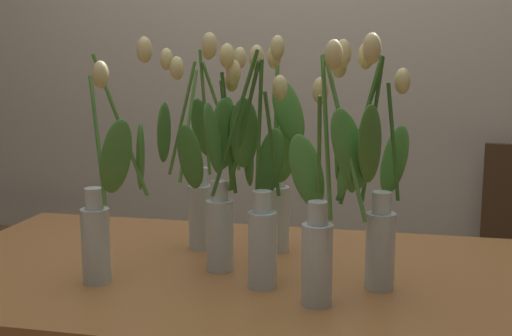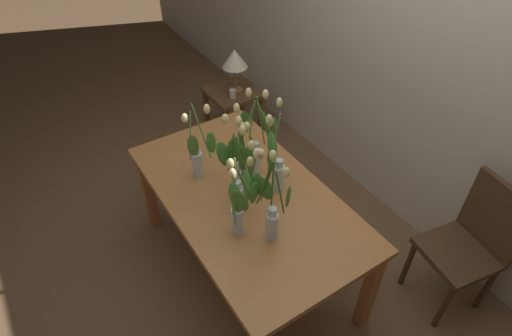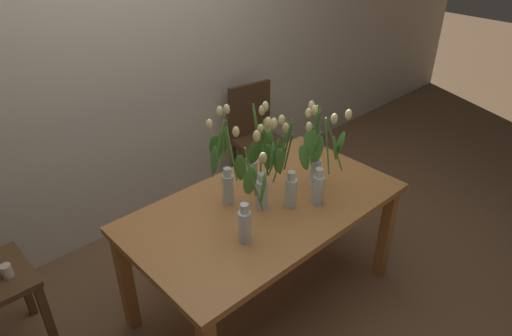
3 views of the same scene
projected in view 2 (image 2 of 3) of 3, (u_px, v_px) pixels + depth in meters
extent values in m
plane|color=brown|center=(248.00, 267.00, 2.99)|extent=(18.00, 18.00, 0.00)
cube|color=beige|center=(423.00, 45.00, 2.65)|extent=(9.00, 0.10, 2.70)
cube|color=#B7753D|center=(246.00, 196.00, 2.52)|extent=(1.60, 0.90, 0.04)
cube|color=#B7753D|center=(149.00, 192.00, 3.07)|extent=(0.07, 0.07, 0.70)
cube|color=#B7753D|center=(239.00, 156.00, 3.39)|extent=(0.07, 0.07, 0.70)
cube|color=#B7753D|center=(369.00, 290.00, 2.46)|extent=(0.07, 0.07, 0.70)
cylinder|color=silver|center=(238.00, 221.00, 2.22)|extent=(0.07, 0.07, 0.18)
cylinder|color=silver|center=(237.00, 207.00, 2.15)|extent=(0.04, 0.04, 0.05)
cylinder|color=silver|center=(238.00, 225.00, 2.24)|extent=(0.06, 0.06, 0.11)
cylinder|color=#56933D|center=(244.00, 185.00, 2.09)|extent=(0.02, 0.08, 0.25)
ellipsoid|color=#F4E093|center=(250.00, 162.00, 2.02)|extent=(0.04, 0.04, 0.06)
ellipsoid|color=#4C8E38|center=(247.00, 185.00, 2.16)|extent=(0.12, 0.05, 0.18)
cylinder|color=#56933D|center=(235.00, 193.00, 1.98)|extent=(0.10, 0.08, 0.33)
ellipsoid|color=#F4E093|center=(232.00, 174.00, 1.82)|extent=(0.04, 0.04, 0.06)
ellipsoid|color=#4C8E38|center=(240.00, 201.00, 1.96)|extent=(0.06, 0.11, 0.18)
cylinder|color=#56933D|center=(234.00, 188.00, 2.02)|extent=(0.04, 0.04, 0.34)
ellipsoid|color=#F4E093|center=(230.00, 164.00, 1.89)|extent=(0.04, 0.04, 0.06)
ellipsoid|color=#4C8E38|center=(236.00, 197.00, 1.99)|extent=(0.11, 0.06, 0.18)
cylinder|color=silver|center=(256.00, 160.00, 2.60)|extent=(0.07, 0.07, 0.18)
cylinder|color=silver|center=(256.00, 146.00, 2.53)|extent=(0.04, 0.04, 0.05)
cylinder|color=silver|center=(256.00, 164.00, 2.62)|extent=(0.06, 0.06, 0.11)
cylinder|color=#56933D|center=(252.00, 120.00, 2.46)|extent=(0.09, 0.02, 0.32)
ellipsoid|color=#F4E093|center=(249.00, 92.00, 2.38)|extent=(0.04, 0.04, 0.06)
ellipsoid|color=#427F33|center=(245.00, 122.00, 2.50)|extent=(0.04, 0.09, 0.18)
cylinder|color=#56933D|center=(268.00, 126.00, 2.41)|extent=(0.09, 0.10, 0.31)
ellipsoid|color=#F4E093|center=(279.00, 102.00, 2.30)|extent=(0.04, 0.04, 0.06)
ellipsoid|color=#427F33|center=(275.00, 127.00, 2.45)|extent=(0.08, 0.09, 0.18)
cylinder|color=#56933D|center=(261.00, 121.00, 2.42)|extent=(0.02, 0.06, 0.35)
ellipsoid|color=#F4E093|center=(265.00, 94.00, 2.31)|extent=(0.04, 0.04, 0.06)
ellipsoid|color=#427F33|center=(265.00, 124.00, 2.48)|extent=(0.10, 0.05, 0.18)
cylinder|color=#56933D|center=(246.00, 128.00, 2.41)|extent=(0.03, 0.11, 0.29)
ellipsoid|color=#F4E093|center=(237.00, 108.00, 2.30)|extent=(0.04, 0.04, 0.06)
ellipsoid|color=#427F33|center=(241.00, 143.00, 2.43)|extent=(0.10, 0.04, 0.18)
cylinder|color=silver|center=(238.00, 200.00, 2.34)|extent=(0.07, 0.07, 0.18)
cylinder|color=silver|center=(237.00, 185.00, 2.27)|extent=(0.04, 0.04, 0.05)
cylinder|color=silver|center=(238.00, 204.00, 2.36)|extent=(0.06, 0.06, 0.11)
cylinder|color=#3D752D|center=(240.00, 159.00, 2.19)|extent=(0.03, 0.06, 0.33)
ellipsoid|color=#F4E093|center=(243.00, 131.00, 2.09)|extent=(0.04, 0.04, 0.06)
ellipsoid|color=#427F33|center=(240.00, 154.00, 2.23)|extent=(0.08, 0.07, 0.17)
cylinder|color=#3D752D|center=(231.00, 153.00, 2.20)|extent=(0.12, 0.03, 0.34)
ellipsoid|color=#F4E093|center=(225.00, 119.00, 2.12)|extent=(0.04, 0.04, 0.06)
ellipsoid|color=#427F33|center=(223.00, 154.00, 2.24)|extent=(0.05, 0.10, 0.18)
cylinder|color=#3D752D|center=(238.00, 154.00, 2.21)|extent=(0.10, 0.08, 0.32)
ellipsoid|color=#F4E093|center=(239.00, 121.00, 2.15)|extent=(0.04, 0.04, 0.06)
ellipsoid|color=#427F33|center=(234.00, 151.00, 2.26)|extent=(0.07, 0.07, 0.17)
cylinder|color=#3D752D|center=(245.00, 166.00, 2.19)|extent=(0.03, 0.08, 0.25)
ellipsoid|color=#F4E093|center=(251.00, 145.00, 2.12)|extent=(0.04, 0.04, 0.06)
ellipsoid|color=#427F33|center=(251.00, 168.00, 2.26)|extent=(0.10, 0.05, 0.18)
cylinder|color=silver|center=(272.00, 227.00, 2.19)|extent=(0.07, 0.07, 0.18)
cylinder|color=silver|center=(272.00, 212.00, 2.12)|extent=(0.04, 0.04, 0.05)
cylinder|color=silver|center=(272.00, 230.00, 2.21)|extent=(0.06, 0.06, 0.11)
cylinder|color=#3D752D|center=(264.00, 184.00, 2.03)|extent=(0.09, 0.04, 0.33)
ellipsoid|color=#F4E093|center=(257.00, 153.00, 1.94)|extent=(0.04, 0.04, 0.06)
ellipsoid|color=#4C8E38|center=(254.00, 193.00, 2.08)|extent=(0.07, 0.08, 0.18)
cylinder|color=#3D752D|center=(280.00, 193.00, 2.03)|extent=(0.04, 0.05, 0.28)
ellipsoid|color=#F4E093|center=(287.00, 172.00, 1.93)|extent=(0.04, 0.04, 0.06)
ellipsoid|color=#4C8E38|center=(288.00, 197.00, 2.08)|extent=(0.10, 0.07, 0.18)
cylinder|color=#3D752D|center=(266.00, 184.00, 2.05)|extent=(0.10, 0.01, 0.31)
ellipsoid|color=#F4E093|center=(261.00, 154.00, 1.98)|extent=(0.04, 0.04, 0.06)
ellipsoid|color=#4C8E38|center=(257.00, 184.00, 2.08)|extent=(0.03, 0.10, 0.18)
cylinder|color=#3D752D|center=(273.00, 185.00, 2.03)|extent=(0.05, 0.03, 0.33)
ellipsoid|color=#F4E093|center=(273.00, 155.00, 1.94)|extent=(0.04, 0.04, 0.06)
ellipsoid|color=#4C8E38|center=(266.00, 189.00, 2.11)|extent=(0.07, 0.11, 0.18)
cylinder|color=silver|center=(241.00, 180.00, 2.47)|extent=(0.07, 0.07, 0.18)
cylinder|color=silver|center=(240.00, 165.00, 2.39)|extent=(0.04, 0.04, 0.05)
cylinder|color=silver|center=(241.00, 184.00, 2.49)|extent=(0.06, 0.06, 0.11)
cylinder|color=#3D752D|center=(242.00, 148.00, 2.28)|extent=(0.04, 0.01, 0.30)
ellipsoid|color=#F4E093|center=(243.00, 128.00, 2.17)|extent=(0.04, 0.04, 0.06)
ellipsoid|color=#427F33|center=(250.00, 158.00, 2.30)|extent=(0.03, 0.09, 0.18)
cylinder|color=#3D752D|center=(244.00, 147.00, 2.30)|extent=(0.03, 0.04, 0.28)
ellipsoid|color=#F4E093|center=(247.00, 127.00, 2.21)|extent=(0.04, 0.04, 0.06)
ellipsoid|color=#427F33|center=(252.00, 145.00, 2.33)|extent=(0.09, 0.09, 0.18)
cylinder|color=silver|center=(279.00, 178.00, 2.48)|extent=(0.07, 0.07, 0.18)
cylinder|color=silver|center=(279.00, 163.00, 2.40)|extent=(0.04, 0.04, 0.05)
cylinder|color=silver|center=(278.00, 182.00, 2.50)|extent=(0.06, 0.06, 0.11)
cylinder|color=#56933D|center=(274.00, 144.00, 2.28)|extent=(0.01, 0.08, 0.33)
ellipsoid|color=#F4E093|center=(270.00, 121.00, 2.15)|extent=(0.04, 0.04, 0.06)
ellipsoid|color=#4C8E38|center=(271.00, 161.00, 2.29)|extent=(0.10, 0.05, 0.18)
cylinder|color=#56933D|center=(274.00, 144.00, 2.26)|extent=(0.02, 0.09, 0.35)
ellipsoid|color=#F4E093|center=(269.00, 119.00, 2.12)|extent=(0.04, 0.04, 0.06)
ellipsoid|color=#4C8E38|center=(272.00, 147.00, 2.22)|extent=(0.12, 0.05, 0.18)
cylinder|color=silver|center=(198.00, 165.00, 2.57)|extent=(0.07, 0.07, 0.18)
cylinder|color=silver|center=(196.00, 150.00, 2.49)|extent=(0.04, 0.04, 0.05)
cylinder|color=silver|center=(198.00, 168.00, 2.59)|extent=(0.06, 0.06, 0.11)
cylinder|color=#56933D|center=(190.00, 136.00, 2.36)|extent=(0.06, 0.07, 0.29)
ellipsoid|color=#F4E093|center=(185.00, 118.00, 2.24)|extent=(0.04, 0.04, 0.06)
ellipsoid|color=#4C8E38|center=(193.00, 146.00, 2.35)|extent=(0.09, 0.06, 0.18)
cylinder|color=#56933D|center=(202.00, 132.00, 2.35)|extent=(0.11, 0.05, 0.33)
ellipsoid|color=#F4E093|center=(207.00, 109.00, 2.21)|extent=(0.04, 0.04, 0.06)
ellipsoid|color=#4C8E38|center=(211.00, 143.00, 2.40)|extent=(0.06, 0.10, 0.18)
cube|color=#4C331E|center=(458.00, 253.00, 2.53)|extent=(0.46, 0.46, 0.04)
cylinder|color=#4C331E|center=(444.00, 307.00, 2.52)|extent=(0.04, 0.04, 0.43)
cylinder|color=#4C331E|center=(408.00, 264.00, 2.76)|extent=(0.04, 0.04, 0.43)
cylinder|color=#4C331E|center=(486.00, 288.00, 2.62)|extent=(0.04, 0.04, 0.43)
cylinder|color=#4C331E|center=(448.00, 248.00, 2.86)|extent=(0.04, 0.04, 0.43)
cube|color=#4C331E|center=(496.00, 217.00, 2.42)|extent=(0.40, 0.11, 0.46)
cube|color=brown|center=(233.00, 92.00, 3.79)|extent=(0.44, 0.44, 0.04)
cube|color=brown|center=(207.00, 114.00, 4.01)|extent=(0.04, 0.04, 0.51)
cube|color=brown|center=(227.00, 134.00, 3.77)|extent=(0.04, 0.04, 0.51)
cube|color=brown|center=(241.00, 103.00, 4.16)|extent=(0.04, 0.04, 0.51)
cube|color=brown|center=(262.00, 121.00, 3.92)|extent=(0.04, 0.04, 0.51)
cylinder|color=olive|center=(236.00, 90.00, 3.76)|extent=(0.12, 0.12, 0.02)
cylinder|color=olive|center=(235.00, 78.00, 3.69)|extent=(0.02, 0.02, 0.22)
cone|color=#F2E5C6|center=(235.00, 58.00, 3.56)|extent=(0.22, 0.22, 0.16)
cylinder|color=beige|center=(233.00, 94.00, 3.66)|extent=(0.06, 0.06, 0.07)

